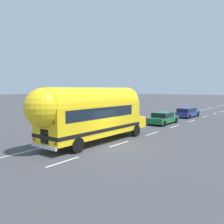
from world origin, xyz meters
TOP-DOWN VIEW (x-y plane):
  - ground_plane at (0.00, 0.00)m, footprint 300.00×300.00m
  - lane_markings at (-2.51, 12.70)m, footprint 3.69×80.00m
  - painted_bus at (-1.80, -0.16)m, footprint 2.78×11.35m
  - car_lead at (-1.79, 12.21)m, footprint 2.04×4.80m
  - car_second at (-1.78, 20.17)m, footprint 1.97×4.81m

SIDE VIEW (x-z plane):
  - ground_plane at x=0.00m, z-range 0.00..0.00m
  - lane_markings at x=-2.51m, z-range 0.00..0.01m
  - car_lead at x=-1.79m, z-range 0.06..1.43m
  - car_second at x=-1.78m, z-range 0.10..1.47m
  - painted_bus at x=-1.80m, z-range 0.24..4.37m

